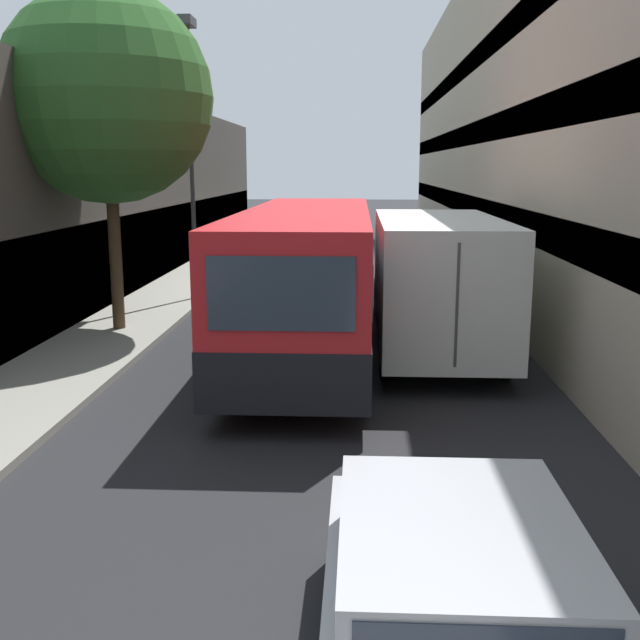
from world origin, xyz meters
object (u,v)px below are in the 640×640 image
object	(u,v)px
box_truck	(433,275)
street_lamp	(190,111)
car_hatchback	(458,616)
street_tree_left	(107,97)
bus	(308,277)

from	to	relation	value
box_truck	street_lamp	bearing A→B (deg)	141.84
street_lamp	car_hatchback	bearing A→B (deg)	-71.65
street_tree_left	street_lamp	bearing A→B (deg)	77.57
bus	box_truck	size ratio (longest dim) A/B	1.25
car_hatchback	box_truck	xyz separation A→B (m)	(0.88, 11.27, 0.82)
car_hatchback	bus	bearing A→B (deg)	99.55
car_hatchback	street_tree_left	size ratio (longest dim) A/B	0.55
bus	box_truck	xyz separation A→B (m)	(2.64, 0.83, -0.04)
street_lamp	bus	bearing A→B (deg)	-57.83
street_tree_left	bus	bearing A→B (deg)	-19.28
car_hatchback	box_truck	distance (m)	11.34
car_hatchback	street_tree_left	distance (m)	14.33
box_truck	street_tree_left	distance (m)	8.14
car_hatchback	street_lamp	xyz separation A→B (m)	(-5.37, 16.18, 4.61)
bus	street_tree_left	bearing A→B (deg)	160.72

